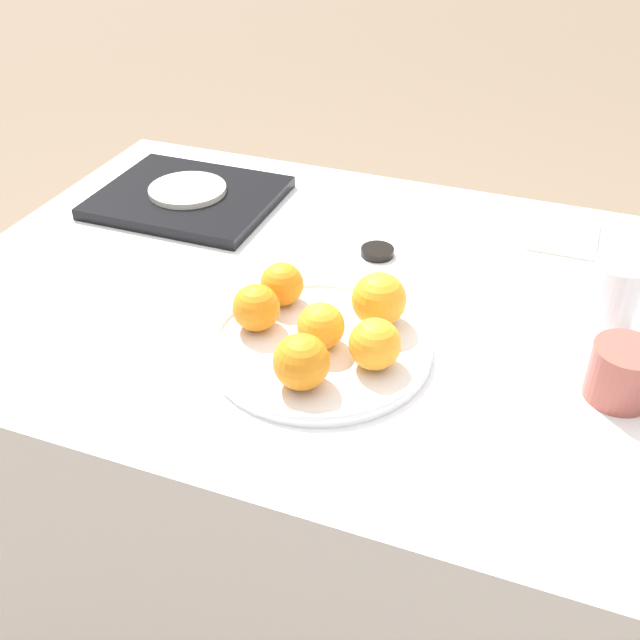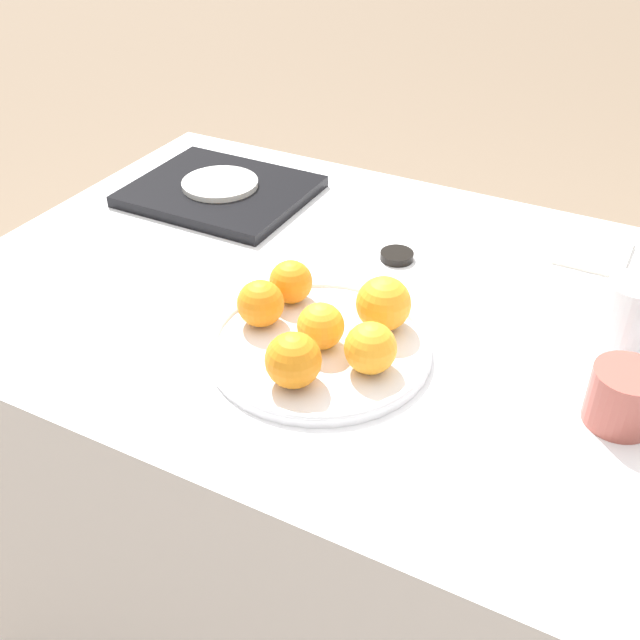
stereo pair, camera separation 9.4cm
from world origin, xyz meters
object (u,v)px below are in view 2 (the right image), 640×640
object	(u,v)px
napkin	(594,252)
soy_dish	(397,256)
orange_0	(293,360)
water_glass	(628,319)
orange_1	(383,304)
fruit_platter	(320,346)
serving_tray	(221,191)
cup_1	(623,397)
orange_3	(370,348)
orange_5	(291,282)
orange_2	(321,326)
orange_4	(261,303)
side_plate	(220,184)

from	to	relation	value
napkin	soy_dish	world-z (taller)	soy_dish
orange_0	water_glass	size ratio (longest dim) A/B	0.64
orange_1	napkin	size ratio (longest dim) A/B	0.60
fruit_platter	serving_tray	xyz separation A→B (m)	(-0.37, 0.32, 0.00)
orange_0	cup_1	size ratio (longest dim) A/B	0.85
water_glass	cup_1	bearing A→B (deg)	-81.34
orange_3	orange_5	bearing A→B (deg)	151.25
fruit_platter	orange_0	size ratio (longest dim) A/B	4.23
orange_0	water_glass	bearing A→B (deg)	37.62
orange_1	soy_dish	xyz separation A→B (m)	(-0.06, 0.19, -0.04)
orange_5	orange_2	bearing A→B (deg)	-40.81
orange_0	orange_3	size ratio (longest dim) A/B	1.05
fruit_platter	orange_2	size ratio (longest dim) A/B	4.76
napkin	orange_5	bearing A→B (deg)	-134.84
water_glass	soy_dish	bearing A→B (deg)	166.11
cup_1	napkin	bearing A→B (deg)	104.81
orange_4	serving_tray	world-z (taller)	orange_4
orange_5	napkin	distance (m)	0.50
orange_1	cup_1	distance (m)	0.31
orange_3	cup_1	distance (m)	0.29
orange_3	orange_4	bearing A→B (deg)	172.64
orange_3	orange_4	world-z (taller)	orange_3
water_glass	side_plate	world-z (taller)	water_glass
orange_4	cup_1	bearing A→B (deg)	4.87
orange_4	cup_1	distance (m)	0.46
orange_3	napkin	world-z (taller)	orange_3
fruit_platter	cup_1	xyz separation A→B (m)	(0.37, 0.04, 0.03)
orange_0	orange_4	distance (m)	0.13
fruit_platter	orange_1	xyz separation A→B (m)	(0.06, 0.07, 0.04)
orange_0	serving_tray	xyz separation A→B (m)	(-0.38, 0.40, -0.04)
fruit_platter	cup_1	distance (m)	0.37
orange_5	side_plate	distance (m)	0.38
orange_0	orange_1	bearing A→B (deg)	72.85
orange_2	soy_dish	world-z (taller)	orange_2
orange_1	orange_4	size ratio (longest dim) A/B	1.16
cup_1	soy_dish	world-z (taller)	cup_1
orange_2	orange_4	distance (m)	0.09
orange_2	serving_tray	size ratio (longest dim) A/B	0.20
orange_2	orange_5	size ratio (longest dim) A/B	1.00
water_glass	serving_tray	size ratio (longest dim) A/B	0.35
water_glass	cup_1	xyz separation A→B (m)	(0.02, -0.13, -0.02)
orange_1	napkin	bearing A→B (deg)	58.98
orange_3	soy_dish	bearing A→B (deg)	106.08
orange_5	side_plate	size ratio (longest dim) A/B	0.45
soy_dish	fruit_platter	bearing A→B (deg)	-89.42
serving_tray	napkin	distance (m)	0.64
orange_0	orange_3	world-z (taller)	orange_0
water_glass	side_plate	bearing A→B (deg)	168.65
orange_5	water_glass	world-z (taller)	water_glass
soy_dish	cup_1	bearing A→B (deg)	-30.78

